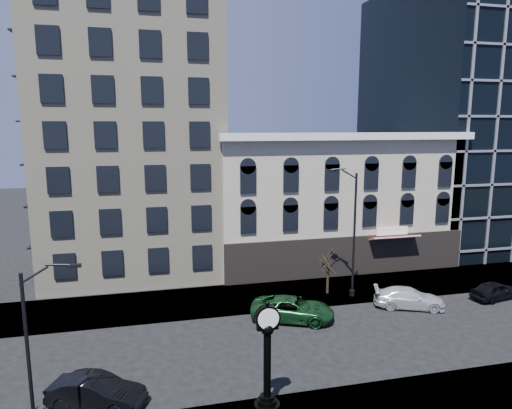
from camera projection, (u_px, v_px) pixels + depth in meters
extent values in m
plane|color=black|center=(239.00, 351.00, 26.83)|extent=(160.00, 160.00, 0.00)
cube|color=gray|center=(218.00, 300.00, 34.49)|extent=(160.00, 6.00, 0.12)
cube|color=#BEB599|center=(129.00, 58.00, 40.40)|extent=(15.00, 15.00, 38.00)
cube|color=#B9B098|center=(328.00, 200.00, 43.88)|extent=(22.00, 10.00, 12.00)
cube|color=white|center=(354.00, 136.00, 37.84)|extent=(22.60, 0.80, 0.60)
cube|color=black|center=(349.00, 257.00, 39.76)|extent=(22.00, 0.30, 3.60)
cube|color=maroon|center=(394.00, 238.00, 39.88)|extent=(4.50, 1.18, 0.55)
cube|color=black|center=(477.00, 117.00, 51.89)|extent=(20.00, 20.00, 28.00)
cylinder|color=black|center=(267.00, 406.00, 21.06)|extent=(1.20, 1.20, 0.33)
cylinder|color=black|center=(267.00, 401.00, 21.02)|extent=(0.87, 0.87, 0.22)
cylinder|color=black|center=(267.00, 397.00, 20.98)|extent=(0.66, 0.66, 0.17)
cylinder|color=black|center=(267.00, 364.00, 20.70)|extent=(0.35, 0.35, 3.17)
sphere|color=black|center=(267.00, 329.00, 20.41)|extent=(0.61, 0.61, 0.61)
cube|color=black|center=(267.00, 327.00, 20.39)|extent=(0.98, 0.24, 0.27)
cylinder|color=black|center=(267.00, 317.00, 20.31)|extent=(1.14, 0.35, 1.14)
cylinder|color=white|center=(269.00, 319.00, 20.14)|extent=(0.96, 0.02, 0.96)
cylinder|color=white|center=(266.00, 316.00, 20.49)|extent=(0.96, 0.02, 0.96)
sphere|color=black|center=(268.00, 303.00, 20.20)|extent=(0.22, 0.22, 0.22)
cylinder|color=black|center=(29.00, 367.00, 17.59)|extent=(0.14, 0.14, 7.56)
cube|color=black|center=(68.00, 266.00, 17.34)|extent=(0.49, 0.20, 0.12)
cylinder|color=black|center=(354.00, 236.00, 34.42)|extent=(0.18, 0.18, 9.51)
cylinder|color=black|center=(352.00, 293.00, 35.20)|extent=(0.40, 0.40, 0.44)
cube|color=black|center=(328.00, 170.00, 33.85)|extent=(0.65, 0.44, 0.15)
cylinder|color=black|center=(328.00, 278.00, 35.57)|extent=(0.21, 0.21, 2.40)
imported|color=black|center=(97.00, 392.00, 21.38)|extent=(4.79, 3.20, 1.49)
imported|color=#143F1E|center=(292.00, 309.00, 30.97)|extent=(6.19, 4.61, 1.56)
imported|color=silver|center=(409.00, 298.00, 33.12)|extent=(5.37, 3.71, 1.44)
imported|color=black|center=(495.00, 290.00, 34.74)|extent=(4.27, 2.33, 1.38)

